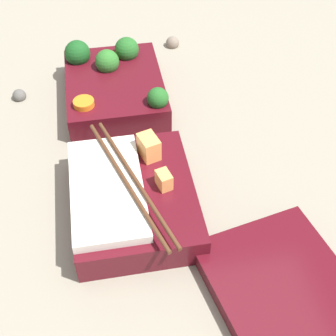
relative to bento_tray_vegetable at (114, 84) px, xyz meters
The scene contains 6 objects.
ground_plane 0.11m from the bento_tray_vegetable, ahead, with size 3.00×3.00×0.00m, color gray.
bento_tray_vegetable is the anchor object (origin of this frame).
bento_tray_rice 0.23m from the bento_tray_vegetable, ahead, with size 0.21×0.14×0.07m.
bento_lid 0.40m from the bento_tray_vegetable, 20.68° to the left, with size 0.18×0.14×0.02m, color #510F19.
pebble_0 0.18m from the bento_tray_vegetable, 138.60° to the left, with size 0.02×0.02×0.02m, color #7A6B5B.
pebble_2 0.15m from the bento_tray_vegetable, 98.61° to the right, with size 0.02×0.02×0.02m, color #595651.
Camera 1 is at (0.49, -0.02, 0.45)m, focal length 50.00 mm.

